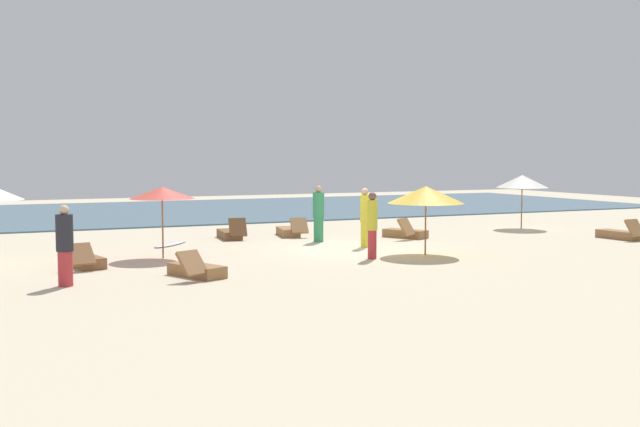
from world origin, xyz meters
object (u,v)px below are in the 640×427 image
lounger_4 (230,234)px  umbrella_3 (426,195)px  lounger_3 (621,234)px  person_0 (65,246)px  lounger_5 (405,233)px  person_2 (365,217)px  person_1 (372,224)px  umbrella_2 (522,181)px  surfboard (171,244)px  lounger_0 (289,231)px  umbrella_1 (162,193)px  lounger_1 (84,261)px  lounger_2 (196,270)px  person_3 (319,214)px

lounger_4 → umbrella_3: bearing=-58.5°
lounger_3 → person_0: size_ratio=0.97×
lounger_5 → person_2: 3.08m
person_1 → person_2: bearing=66.7°
umbrella_2 → person_1: size_ratio=1.13×
umbrella_2 → surfboard: bearing=178.3°
lounger_0 → umbrella_1: bearing=-144.5°
lounger_1 → lounger_4: 7.02m
lounger_1 → person_0: (-0.70, -2.65, 0.71)m
lounger_3 → lounger_4: bearing=155.2°
person_0 → surfboard: 7.49m
umbrella_3 → lounger_3: umbrella_3 is taller
lounger_2 → lounger_4: (3.10, 7.25, 0.00)m
lounger_3 → person_0: bearing=-174.4°
person_1 → surfboard: 6.97m
lounger_4 → person_0: 9.44m
umbrella_1 → surfboard: (0.89, 2.93, -1.76)m
umbrella_3 → lounger_2: umbrella_3 is taller
lounger_3 → person_2: 9.05m
lounger_5 → person_1: person_1 is taller
umbrella_3 → person_2: 2.54m
umbrella_1 → lounger_0: 6.63m
lounger_3 → person_1: (-9.89, -0.75, 0.77)m
umbrella_2 → person_1: umbrella_2 is taller
person_1 → person_3: size_ratio=0.99×
lounger_2 → umbrella_1: bearing=90.1°
lounger_4 → person_3: size_ratio=0.92×
person_2 → lounger_5: bearing=34.4°
umbrella_2 → person_2: size_ratio=1.13×
lounger_2 → surfboard: (0.88, 6.41, -0.13)m
person_2 → surfboard: 6.18m
lounger_1 → lounger_5: size_ratio=1.03×
surfboard → lounger_1: bearing=-129.0°
umbrella_2 → lounger_3: (0.66, -4.27, -1.65)m
umbrella_1 → surfboard: umbrella_1 is taller
umbrella_3 → lounger_5: umbrella_3 is taller
lounger_1 → surfboard: size_ratio=0.99×
umbrella_3 → lounger_2: size_ratio=1.20×
lounger_5 → person_1: 5.41m
person_2 → surfboard: bearing=150.1°
lounger_2 → person_2: bearing=28.6°
umbrella_2 → lounger_4: umbrella_2 is taller
lounger_5 → lounger_4: bearing=158.3°
lounger_0 → lounger_4: (-2.13, 0.04, 0.00)m
umbrella_2 → person_0: umbrella_2 is taller
umbrella_3 → lounger_5: size_ratio=1.24×
umbrella_1 → person_2: 6.24m
lounger_0 → lounger_4: lounger_4 is taller
umbrella_3 → lounger_1: 9.34m
person_1 → person_2: (1.03, 2.38, -0.00)m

